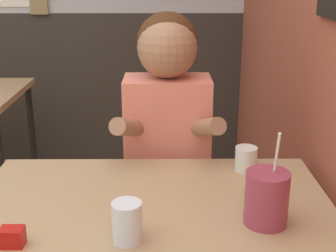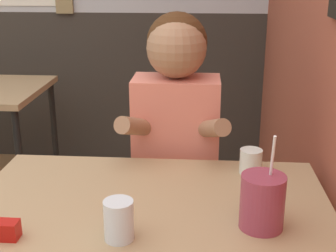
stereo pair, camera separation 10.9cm
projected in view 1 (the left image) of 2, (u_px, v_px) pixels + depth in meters
name	position (u px, v px, depth m)	size (l,w,h in m)	color
main_table	(151.00, 239.00, 1.34)	(1.10, 0.90, 0.72)	tan
person_seated	(167.00, 152.00, 1.91)	(0.42, 0.42, 1.25)	#EA7F6B
cocktail_pitcher	(267.00, 198.00, 1.28)	(0.12, 0.12, 0.27)	#99384C
glass_near_pitcher	(127.00, 222.00, 1.21)	(0.08, 0.08, 0.11)	silver
glass_center	(246.00, 159.00, 1.64)	(0.08, 0.08, 0.09)	silver
condiment_ketchup	(12.00, 237.00, 1.19)	(0.06, 0.04, 0.05)	#B7140F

